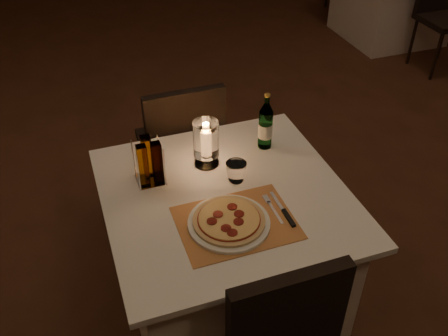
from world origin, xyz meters
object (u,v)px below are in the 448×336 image
object	(u,v)px
main_table	(225,254)
hurricane_candle	(206,140)
chair_far	(182,140)
water_bottle	(266,126)
plate	(229,223)
tumbler	(236,172)
pizza	(229,220)
neighbor_table_right	(392,0)

from	to	relation	value
main_table	hurricane_candle	xyz separation A→B (m)	(-0.01, 0.22, 0.49)
chair_far	water_bottle	world-z (taller)	water_bottle
main_table	plate	world-z (taller)	plate
chair_far	tumbler	bearing A→B (deg)	-83.52
main_table	tumbler	bearing A→B (deg)	44.69
chair_far	pizza	xyz separation A→B (m)	(-0.05, -0.89, 0.22)
main_table	pizza	xyz separation A→B (m)	(-0.05, -0.18, 0.39)
tumbler	hurricane_candle	size ratio (longest dim) A/B	0.41
tumbler	hurricane_candle	world-z (taller)	hurricane_candle
hurricane_candle	main_table	bearing A→B (deg)	-87.02
main_table	tumbler	world-z (taller)	tumbler
main_table	plate	xyz separation A→B (m)	(-0.05, -0.18, 0.38)
plate	hurricane_candle	size ratio (longest dim) A/B	1.47
pizza	neighbor_table_right	bearing A→B (deg)	45.86
main_table	neighbor_table_right	size ratio (longest dim) A/B	1.00
chair_far	tumbler	xyz separation A→B (m)	(0.07, -0.64, 0.24)
hurricane_candle	plate	bearing A→B (deg)	-95.46
tumbler	hurricane_candle	xyz separation A→B (m)	(-0.08, 0.15, 0.08)
plate	tumbler	distance (m)	0.28
water_bottle	hurricane_candle	size ratio (longest dim) A/B	1.27
plate	tumbler	bearing A→B (deg)	64.01
main_table	plate	size ratio (longest dim) A/B	3.12
pizza	water_bottle	bearing A→B (deg)	52.83
pizza	neighbor_table_right	xyz separation A→B (m)	(2.76, 2.85, -0.39)
chair_far	neighbor_table_right	size ratio (longest dim) A/B	0.90
main_table	neighbor_table_right	bearing A→B (deg)	44.51
tumbler	water_bottle	bearing A→B (deg)	41.97
pizza	neighbor_table_right	world-z (taller)	pizza
pizza	chair_far	bearing A→B (deg)	86.79
plate	neighbor_table_right	world-z (taller)	plate
chair_far	plate	bearing A→B (deg)	-93.20
tumbler	main_table	bearing A→B (deg)	-135.31
water_bottle	chair_far	bearing A→B (deg)	122.65
pizza	tumbler	size ratio (longest dim) A/B	3.16
plate	hurricane_candle	bearing A→B (deg)	84.54
chair_far	tumbler	world-z (taller)	chair_far
chair_far	hurricane_candle	world-z (taller)	hurricane_candle
main_table	chair_far	distance (m)	0.74
water_bottle	neighbor_table_right	distance (m)	3.44
hurricane_candle	neighbor_table_right	world-z (taller)	hurricane_candle
plate	neighbor_table_right	size ratio (longest dim) A/B	0.32
chair_far	tumbler	distance (m)	0.69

